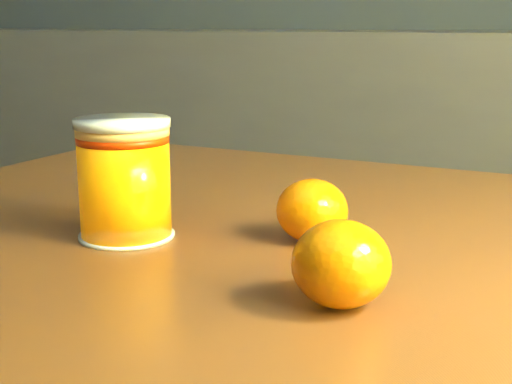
% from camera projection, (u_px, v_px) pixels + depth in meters
% --- Properties ---
extents(kitchen_counter, '(3.15, 0.60, 0.90)m').
position_uv_depth(kitchen_counter, '(212.00, 192.00, 2.03)').
color(kitchen_counter, '#4F4E53').
rests_on(kitchen_counter, ground).
extents(table, '(1.00, 0.70, 0.75)m').
position_uv_depth(table, '(365.00, 369.00, 0.56)').
color(table, brown).
rests_on(table, ground).
extents(juice_glass, '(0.08, 0.08, 0.09)m').
position_uv_depth(juice_glass, '(125.00, 180.00, 0.57)').
color(juice_glass, orange).
rests_on(juice_glass, table).
extents(orange_front, '(0.06, 0.06, 0.05)m').
position_uv_depth(orange_front, '(341.00, 264.00, 0.43)').
color(orange_front, orange).
rests_on(orange_front, table).
extents(orange_back, '(0.07, 0.07, 0.05)m').
position_uv_depth(orange_back, '(312.00, 210.00, 0.56)').
color(orange_back, orange).
rests_on(orange_back, table).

